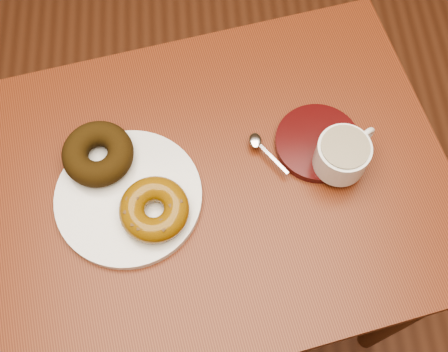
{
  "coord_description": "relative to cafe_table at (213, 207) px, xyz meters",
  "views": [
    {
      "loc": [
        -0.26,
        -0.29,
        1.59
      ],
      "look_at": [
        -0.23,
        0.08,
        0.76
      ],
      "focal_mm": 45.0,
      "sensor_mm": 36.0,
      "label": 1
    }
  ],
  "objects": [
    {
      "name": "donut_plate",
      "position": [
        -0.14,
        -0.02,
        0.13
      ],
      "size": [
        0.26,
        0.26,
        0.01
      ],
      "primitive_type": "cylinder",
      "rotation": [
        0.0,
        0.0,
        0.08
      ],
      "color": "white",
      "rests_on": "cafe_table"
    },
    {
      "name": "donut_caramel",
      "position": [
        -0.09,
        -0.06,
        0.15
      ],
      "size": [
        0.12,
        0.12,
        0.04
      ],
      "rotation": [
        0.0,
        0.0,
        -0.07
      ],
      "color": "#81550E",
      "rests_on": "donut_plate"
    },
    {
      "name": "saucer",
      "position": [
        0.18,
        0.06,
        0.13
      ],
      "size": [
        0.17,
        0.17,
        0.02
      ],
      "primitive_type": "cylinder",
      "rotation": [
        0.0,
        0.0,
        -0.18
      ],
      "color": "#380707",
      "rests_on": "cafe_table"
    },
    {
      "name": "cafe_table",
      "position": [
        0.0,
        0.0,
        0.0
      ],
      "size": [
        0.89,
        0.73,
        0.74
      ],
      "rotation": [
        0.0,
        0.0,
        0.19
      ],
      "color": "maroon",
      "rests_on": "ground"
    },
    {
      "name": "teaspoon",
      "position": [
        0.08,
        0.05,
        0.14
      ],
      "size": [
        0.06,
        0.08,
        0.01
      ],
      "rotation": [
        0.0,
        0.0,
        0.63
      ],
      "color": "silver",
      "rests_on": "saucer"
    },
    {
      "name": "donut_cinnamon",
      "position": [
        -0.18,
        0.05,
        0.15
      ],
      "size": [
        0.12,
        0.12,
        0.04
      ],
      "primitive_type": "torus",
      "rotation": [
        0.0,
        0.0,
        -0.05
      ],
      "color": "#301F09",
      "rests_on": "donut_plate"
    },
    {
      "name": "coffee_cup",
      "position": [
        0.21,
        0.01,
        0.16
      ],
      "size": [
        0.1,
        0.09,
        0.06
      ],
      "rotation": [
        0.0,
        0.0,
        0.61
      ],
      "color": "white",
      "rests_on": "saucer"
    },
    {
      "name": "ground",
      "position": [
        0.25,
        -0.08,
        -0.62
      ],
      "size": [
        6.0,
        6.0,
        0.0
      ],
      "primitive_type": "plane",
      "color": "brown",
      "rests_on": "ground"
    }
  ]
}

